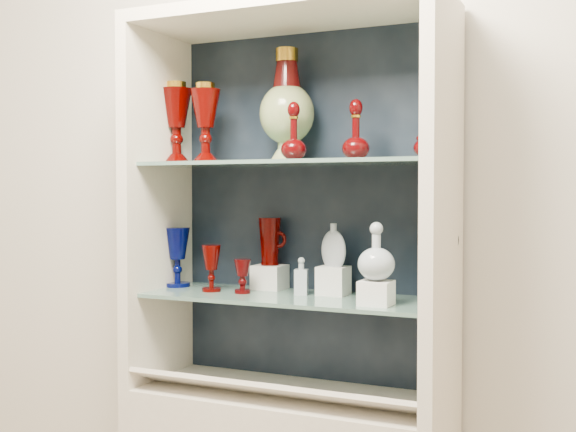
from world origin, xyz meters
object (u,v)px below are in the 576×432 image
at_px(ruby_decanter_b, 356,128).
at_px(cobalt_goblet, 177,257).
at_px(lidded_bowl, 427,143).
at_px(ruby_goblet_tall, 211,268).
at_px(ruby_goblet_small, 243,276).
at_px(cameo_medallion, 438,242).
at_px(pedestal_lamp_right, 206,123).
at_px(clear_square_bottle, 301,276).
at_px(pedestal_lamp_left, 177,123).
at_px(ruby_decanter_a, 294,128).
at_px(enamel_urn, 287,106).
at_px(clear_round_decanter, 376,253).
at_px(ruby_pitcher, 270,241).
at_px(flat_flask, 333,244).

bearing_deg(ruby_decanter_b, cobalt_goblet, 178.04).
xyz_separation_m(lidded_bowl, ruby_goblet_tall, (-0.71, 0.02, -0.39)).
height_order(ruby_goblet_small, cameo_medallion, cameo_medallion).
bearing_deg(cameo_medallion, pedestal_lamp_right, -178.83).
height_order(cobalt_goblet, clear_square_bottle, cobalt_goblet).
xyz_separation_m(pedestal_lamp_left, lidded_bowl, (0.88, -0.08, -0.10)).
xyz_separation_m(pedestal_lamp_left, ruby_decanter_b, (0.65, -0.02, -0.04)).
xyz_separation_m(cobalt_goblet, cameo_medallion, (0.88, 0.07, 0.07)).
xyz_separation_m(ruby_decanter_a, clear_square_bottle, (-0.01, 0.07, -0.46)).
relative_size(ruby_decanter_b, cameo_medallion, 1.33).
relative_size(pedestal_lamp_left, pedestal_lamp_right, 1.07).
relative_size(enamel_urn, cobalt_goblet, 1.80).
bearing_deg(clear_round_decanter, pedestal_lamp_left, 171.85).
distance_m(ruby_pitcher, clear_square_bottle, 0.20).
relative_size(cobalt_goblet, cameo_medallion, 1.38).
xyz_separation_m(enamel_urn, ruby_pitcher, (-0.08, 0.04, -0.44)).
bearing_deg(flat_flask, enamel_urn, -157.97).
bearing_deg(pedestal_lamp_right, ruby_goblet_tall, -27.48).
relative_size(ruby_pitcher, clear_square_bottle, 1.34).
relative_size(lidded_bowl, ruby_pitcher, 0.54).
relative_size(pedestal_lamp_right, lidded_bowl, 3.03).
distance_m(enamel_urn, clear_square_bottle, 0.55).
bearing_deg(cobalt_goblet, lidded_bowl, -5.05).
bearing_deg(lidded_bowl, ruby_goblet_tall, 178.21).
bearing_deg(flat_flask, clear_square_bottle, -135.27).
bearing_deg(enamel_urn, cameo_medallion, 4.01).
distance_m(ruby_goblet_tall, clear_square_bottle, 0.30).
distance_m(pedestal_lamp_right, ruby_goblet_tall, 0.48).
distance_m(ruby_pitcher, flat_flask, 0.24).
xyz_separation_m(pedestal_lamp_right, enamel_urn, (0.26, 0.07, 0.05)).
xyz_separation_m(pedestal_lamp_left, ruby_goblet_tall, (0.17, -0.05, -0.48)).
bearing_deg(flat_flask, lidded_bowl, 2.77).
distance_m(ruby_decanter_a, ruby_goblet_small, 0.50).
distance_m(enamel_urn, ruby_pitcher, 0.45).
bearing_deg(pedestal_lamp_left, ruby_goblet_small, -10.43).
height_order(pedestal_lamp_right, cobalt_goblet, pedestal_lamp_right).
xyz_separation_m(enamel_urn, cobalt_goblet, (-0.40, -0.03, -0.50)).
distance_m(cobalt_goblet, cameo_medallion, 0.89).
distance_m(enamel_urn, flat_flask, 0.47).
xyz_separation_m(ruby_decanter_b, ruby_goblet_small, (-0.37, -0.03, -0.46)).
relative_size(ruby_goblet_small, flat_flask, 0.78).
bearing_deg(clear_round_decanter, ruby_decanter_a, 173.52).
distance_m(pedestal_lamp_right, ruby_decanter_b, 0.51).
bearing_deg(ruby_decanter_b, clear_square_bottle, 174.66).
height_order(ruby_goblet_tall, flat_flask, flat_flask).
relative_size(enamel_urn, flat_flask, 2.60).
distance_m(enamel_urn, cameo_medallion, 0.65).
bearing_deg(ruby_pitcher, clear_round_decanter, -14.44).
bearing_deg(ruby_goblet_small, ruby_goblet_tall, -178.65).
distance_m(pedestal_lamp_right, ruby_goblet_small, 0.52).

